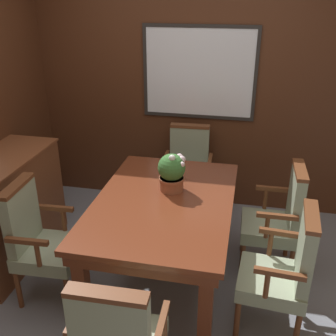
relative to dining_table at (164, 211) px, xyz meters
The scene contains 9 objects.
ground_plane 0.70m from the dining_table, 103.54° to the right, with size 14.00×14.00×0.00m, color gray.
wall_back 1.55m from the dining_table, 91.83° to the left, with size 7.20×0.08×2.45m.
dining_table is the anchor object (origin of this frame).
chair_right_near 0.98m from the dining_table, 20.02° to the right, with size 0.49×0.52×0.97m.
chair_left_near 0.98m from the dining_table, 159.04° to the right, with size 0.48×0.51×0.97m.
chair_head_far 1.14m from the dining_table, 89.77° to the left, with size 0.51×0.48×0.97m.
chair_right_far 0.98m from the dining_table, 21.62° to the left, with size 0.46×0.50×0.97m.
potted_plant 0.32m from the dining_table, 81.58° to the left, with size 0.22×0.23×0.32m.
sideboard_cabinet 1.44m from the dining_table, behind, with size 0.52×1.20×0.95m.
Camera 1 is at (0.63, -2.38, 2.25)m, focal length 42.00 mm.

